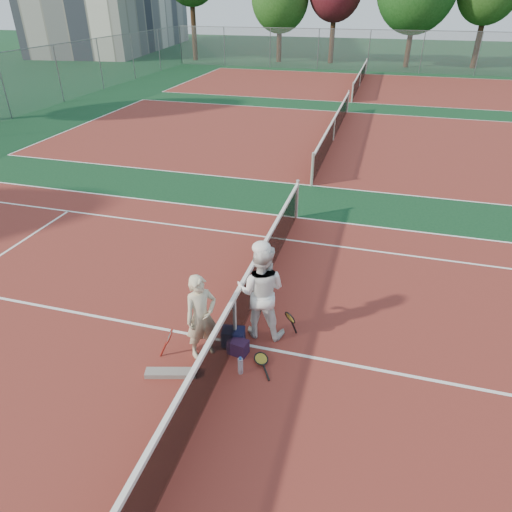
# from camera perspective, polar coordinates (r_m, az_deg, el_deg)

# --- Properties ---
(ground) EXTENTS (130.00, 130.00, 0.00)m
(ground) POSITION_cam_1_polar(r_m,az_deg,el_deg) (8.34, -2.59, -10.82)
(ground) COLOR #0E351B
(ground) RESTS_ON ground
(court_main) EXTENTS (23.77, 10.97, 0.01)m
(court_main) POSITION_cam_1_polar(r_m,az_deg,el_deg) (8.34, -2.59, -10.80)
(court_main) COLOR maroon
(court_main) RESTS_ON ground
(court_far_a) EXTENTS (23.77, 10.97, 0.01)m
(court_far_a) POSITION_cam_1_polar(r_m,az_deg,el_deg) (20.32, 9.63, 14.08)
(court_far_a) COLOR maroon
(court_far_a) RESTS_ON ground
(court_far_b) EXTENTS (23.77, 10.97, 0.01)m
(court_far_b) POSITION_cam_1_polar(r_m,az_deg,el_deg) (33.48, 12.79, 20.01)
(court_far_b) COLOR maroon
(court_far_b) RESTS_ON ground
(net_main) EXTENTS (0.10, 10.98, 1.02)m
(net_main) POSITION_cam_1_polar(r_m,az_deg,el_deg) (8.02, -2.67, -8.06)
(net_main) COLOR black
(net_main) RESTS_ON ground
(net_far_a) EXTENTS (0.10, 10.98, 1.02)m
(net_far_a) POSITION_cam_1_polar(r_m,az_deg,el_deg) (20.19, 9.76, 15.47)
(net_far_a) COLOR black
(net_far_a) RESTS_ON ground
(net_far_b) EXTENTS (0.10, 10.98, 1.02)m
(net_far_b) POSITION_cam_1_polar(r_m,az_deg,el_deg) (33.40, 12.90, 20.86)
(net_far_b) COLOR black
(net_far_b) RESTS_ON ground
(fence_back) EXTENTS (32.00, 0.06, 3.00)m
(fence_back) POSITION_cam_1_polar(r_m,az_deg,el_deg) (40.21, 13.93, 23.64)
(fence_back) COLOR slate
(fence_back) RESTS_ON ground
(player_a) EXTENTS (0.66, 0.68, 1.57)m
(player_a) POSITION_cam_1_polar(r_m,az_deg,el_deg) (7.70, -6.88, -7.55)
(player_a) COLOR beige
(player_a) RESTS_ON ground
(player_b) EXTENTS (0.92, 0.73, 1.83)m
(player_b) POSITION_cam_1_polar(r_m,az_deg,el_deg) (8.02, 0.65, -4.43)
(player_b) COLOR white
(player_b) RESTS_ON ground
(racket_red) EXTENTS (0.34, 0.34, 0.56)m
(racket_red) POSITION_cam_1_polar(r_m,az_deg,el_deg) (8.04, -10.66, -10.68)
(racket_red) COLOR maroon
(racket_red) RESTS_ON ground
(racket_black_held) EXTENTS (0.37, 0.36, 0.57)m
(racket_black_held) POSITION_cam_1_polar(r_m,az_deg,el_deg) (8.31, 4.24, -8.55)
(racket_black_held) COLOR black
(racket_black_held) RESTS_ON ground
(racket_spare) EXTENTS (0.54, 0.65, 0.10)m
(racket_spare) POSITION_cam_1_polar(r_m,az_deg,el_deg) (7.94, 0.64, -12.83)
(racket_spare) COLOR black
(racket_spare) RESTS_ON ground
(sports_bag_navy) EXTENTS (0.44, 0.34, 0.32)m
(sports_bag_navy) POSITION_cam_1_polar(r_m,az_deg,el_deg) (8.23, -2.86, -10.06)
(sports_bag_navy) COLOR black
(sports_bag_navy) RESTS_ON ground
(sports_bag_purple) EXTENTS (0.37, 0.29, 0.27)m
(sports_bag_purple) POSITION_cam_1_polar(r_m,az_deg,el_deg) (8.05, -2.25, -11.31)
(sports_bag_purple) COLOR black
(sports_bag_purple) RESTS_ON ground
(net_cover_canvas) EXTENTS (0.85, 0.41, 0.09)m
(net_cover_canvas) POSITION_cam_1_polar(r_m,az_deg,el_deg) (7.85, -10.60, -14.18)
(net_cover_canvas) COLOR slate
(net_cover_canvas) RESTS_ON ground
(water_bottle) EXTENTS (0.09, 0.09, 0.30)m
(water_bottle) POSITION_cam_1_polar(r_m,az_deg,el_deg) (7.69, -1.95, -13.58)
(water_bottle) COLOR silver
(water_bottle) RESTS_ON ground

